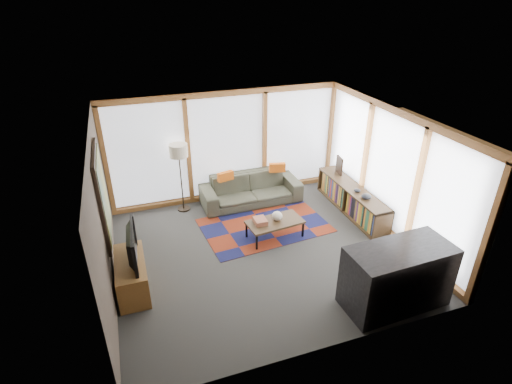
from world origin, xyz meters
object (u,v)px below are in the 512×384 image
object	(u,v)px
floor_lamp	(181,178)
coffee_table	(275,229)
tv_console	(132,275)
bar_counter	(397,277)
bookshelf	(351,199)
television	(127,246)
sofa	(251,189)

from	to	relation	value
floor_lamp	coffee_table	distance (m)	2.42
coffee_table	tv_console	world-z (taller)	tv_console
tv_console	bar_counter	bearing A→B (deg)	-23.26
bar_counter	coffee_table	bearing A→B (deg)	112.84
bookshelf	television	xyz separation A→B (m)	(-4.87, -1.09, 0.57)
floor_lamp	bar_counter	xyz separation A→B (m)	(2.69, -4.15, -0.27)
tv_console	television	size ratio (longest dim) A/B	1.14
tv_console	television	distance (m)	0.59
bookshelf	tv_console	size ratio (longest dim) A/B	2.09
sofa	bookshelf	distance (m)	2.33
television	bar_counter	distance (m)	4.34
sofa	tv_console	bearing A→B (deg)	-142.22
television	tv_console	bearing A→B (deg)	152.37
tv_console	bar_counter	distance (m)	4.33
floor_lamp	bar_counter	world-z (taller)	floor_lamp
sofa	television	bearing A→B (deg)	-142.40
floor_lamp	tv_console	xyz separation A→B (m)	(-1.28, -2.44, -0.51)
coffee_table	television	bearing A→B (deg)	-166.75
bar_counter	bookshelf	bearing A→B (deg)	69.92
sofa	television	size ratio (longest dim) A/B	2.28
tv_console	bar_counter	xyz separation A→B (m)	(3.98, -1.71, 0.24)
bar_counter	tv_console	bearing A→B (deg)	154.54
sofa	coffee_table	bearing A→B (deg)	-91.05
floor_lamp	television	distance (m)	2.73
floor_lamp	television	bearing A→B (deg)	-117.71
sofa	television	distance (m)	3.66
sofa	bar_counter	world-z (taller)	bar_counter
tv_console	bar_counter	world-z (taller)	bar_counter
coffee_table	bar_counter	distance (m)	2.68
coffee_table	television	world-z (taller)	television
sofa	bar_counter	xyz separation A→B (m)	(1.11, -3.98, 0.19)
television	floor_lamp	bearing A→B (deg)	-24.90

